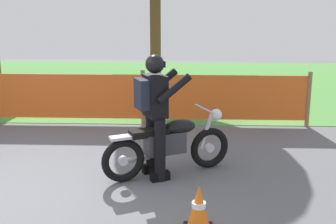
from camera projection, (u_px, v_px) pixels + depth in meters
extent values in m
cube|color=#4C8C3D|center=(100.00, 84.00, 12.69)|extent=(24.00, 7.82, 0.01)
cylinder|color=olive|center=(143.00, 98.00, 8.72)|extent=(0.08, 0.08, 1.05)
cylinder|color=olive|center=(308.00, 99.00, 8.60)|extent=(0.08, 0.08, 1.05)
cube|color=orange|center=(62.00, 96.00, 8.78)|extent=(3.01, 0.02, 0.85)
cube|color=orange|center=(225.00, 98.00, 8.66)|extent=(3.01, 0.02, 0.85)
cylinder|color=brown|center=(155.00, 26.00, 11.91)|extent=(0.28, 0.28, 3.18)
torus|color=black|center=(210.00, 148.00, 6.65)|extent=(0.58, 0.35, 0.60)
cylinder|color=silver|center=(210.00, 148.00, 6.65)|extent=(0.14, 0.11, 0.13)
torus|color=black|center=(123.00, 161.00, 6.15)|extent=(0.58, 0.35, 0.60)
cylinder|color=silver|center=(123.00, 161.00, 6.15)|extent=(0.14, 0.11, 0.13)
cube|color=#38383D|center=(165.00, 143.00, 6.34)|extent=(0.60, 0.44, 0.30)
ellipsoid|color=black|center=(179.00, 127.00, 6.37)|extent=(0.53, 0.41, 0.20)
cube|color=black|center=(149.00, 133.00, 6.21)|extent=(0.56, 0.41, 0.09)
cube|color=silver|center=(122.00, 137.00, 6.07)|extent=(0.37, 0.28, 0.04)
cylinder|color=silver|center=(207.00, 130.00, 6.56)|extent=(0.22, 0.14, 0.53)
sphere|color=white|center=(216.00, 115.00, 6.57)|extent=(0.22, 0.22, 0.17)
cylinder|color=silver|center=(205.00, 109.00, 6.47)|extent=(0.27, 0.52, 0.03)
cylinder|color=silver|center=(143.00, 158.00, 6.41)|extent=(0.49, 0.28, 0.07)
cylinder|color=black|center=(151.00, 143.00, 6.44)|extent=(0.20, 0.20, 0.86)
cube|color=black|center=(151.00, 168.00, 6.54)|extent=(0.28, 0.21, 0.12)
cylinder|color=black|center=(160.00, 150.00, 6.16)|extent=(0.20, 0.20, 0.86)
cube|color=black|center=(160.00, 176.00, 6.25)|extent=(0.28, 0.21, 0.12)
cube|color=black|center=(155.00, 96.00, 6.12)|extent=(0.37, 0.43, 0.56)
cylinder|color=black|center=(161.00, 83.00, 6.35)|extent=(0.48, 0.30, 0.38)
cylinder|color=black|center=(174.00, 89.00, 5.96)|extent=(0.48, 0.30, 0.38)
sphere|color=black|center=(155.00, 64.00, 6.01)|extent=(0.33, 0.33, 0.25)
cube|color=black|center=(162.00, 64.00, 6.05)|extent=(0.10, 0.18, 0.08)
cube|color=#1E232D|center=(143.00, 94.00, 6.04)|extent=(0.27, 0.32, 0.40)
cone|color=orange|center=(199.00, 207.00, 4.88)|extent=(0.26, 0.26, 0.50)
cylinder|color=white|center=(199.00, 205.00, 4.88)|extent=(0.15, 0.15, 0.06)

